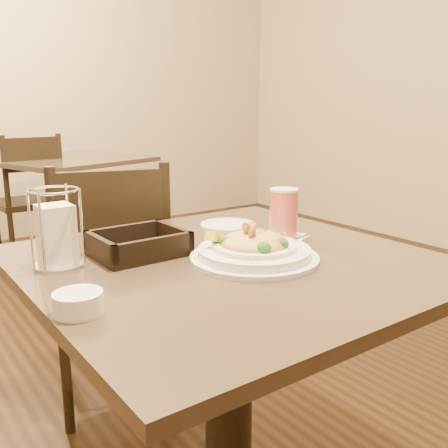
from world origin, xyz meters
TOP-DOWN VIEW (x-y plane):
  - main_table at (0.00, 0.00)m, footprint 0.90×0.90m
  - background_table at (0.47, 2.51)m, footprint 1.13×1.13m
  - dining_chair_near at (0.00, 0.73)m, footprint 0.52×0.52m
  - dining_chair_far at (0.23, 2.63)m, footprint 0.44×0.44m
  - pasta_bowl at (0.04, -0.04)m, footprint 0.33×0.30m
  - drink_glass at (0.24, 0.07)m, footprint 0.16×0.16m
  - bread_basket at (-0.16, 0.15)m, footprint 0.21×0.17m
  - napkin_caddy at (-0.34, 0.18)m, footprint 0.11×0.11m
  - side_plate at (0.18, 0.25)m, footprint 0.21×0.21m
  - butter_ramekin at (-0.40, -0.10)m, footprint 0.11×0.11m

SIDE VIEW (x-z plane):
  - dining_chair_near at x=0.00m, z-range 0.03..0.96m
  - dining_chair_far at x=0.23m, z-range 0.03..0.96m
  - main_table at x=0.00m, z-range 0.14..0.90m
  - background_table at x=0.47m, z-range 0.14..0.90m
  - side_plate at x=0.18m, z-range 0.76..0.77m
  - butter_ramekin at x=-0.40m, z-range 0.76..0.80m
  - bread_basket at x=-0.16m, z-range 0.75..0.81m
  - pasta_bowl at x=0.04m, z-range 0.74..0.84m
  - drink_glass at x=0.24m, z-range 0.76..0.90m
  - napkin_caddy at x=-0.34m, z-range 0.75..0.93m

